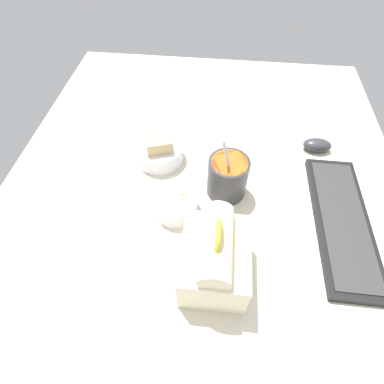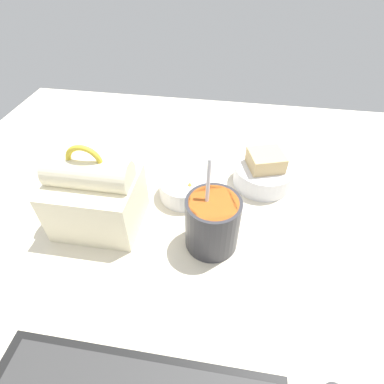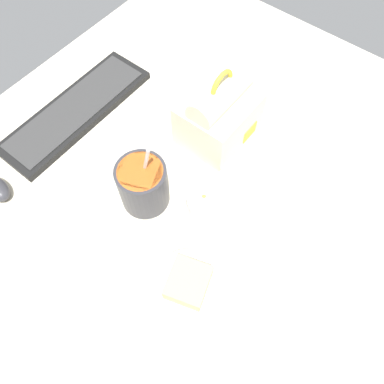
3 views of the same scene
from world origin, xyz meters
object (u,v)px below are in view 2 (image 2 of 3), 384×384
(soup_cup, at_px, (212,222))
(bento_bowl_sandwich, at_px, (263,172))
(bento_bowl_snacks, at_px, (185,187))
(lunch_bag, at_px, (96,197))

(soup_cup, bearing_deg, bento_bowl_sandwich, -117.09)
(soup_cup, height_order, bento_bowl_snacks, soup_cup)
(bento_bowl_sandwich, bearing_deg, bento_bowl_snacks, 22.41)
(lunch_bag, xyz_separation_m, bento_bowl_sandwich, (-0.34, -0.18, -0.04))
(soup_cup, distance_m, bento_bowl_sandwich, 0.22)
(lunch_bag, distance_m, bento_bowl_sandwich, 0.38)
(soup_cup, relative_size, bento_bowl_snacks, 1.64)
(bento_bowl_sandwich, distance_m, bento_bowl_snacks, 0.19)
(lunch_bag, relative_size, soup_cup, 1.03)
(bento_bowl_sandwich, height_order, bento_bowl_snacks, bento_bowl_sandwich)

